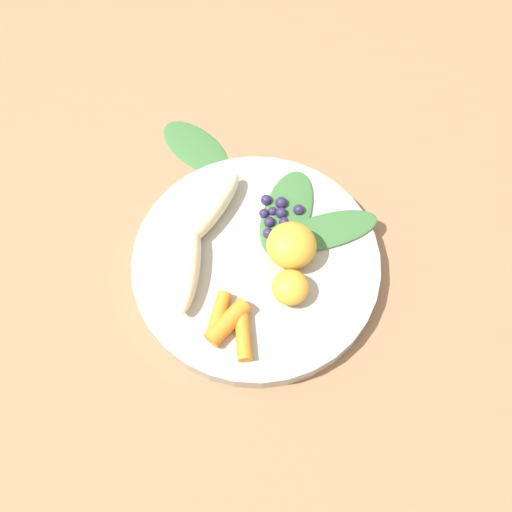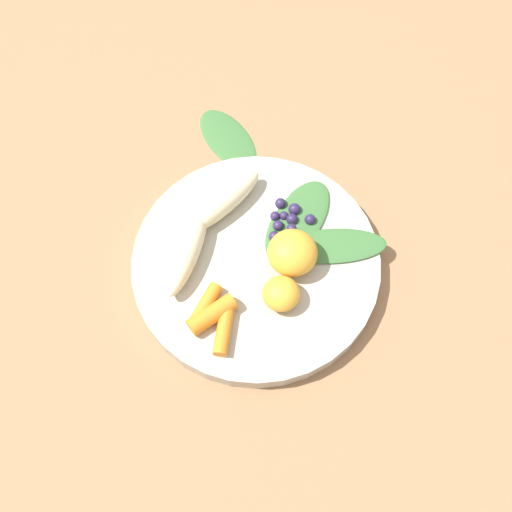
% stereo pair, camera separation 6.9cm
% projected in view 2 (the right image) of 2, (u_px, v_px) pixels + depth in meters
% --- Properties ---
extents(ground_plane, '(2.40, 2.40, 0.00)m').
position_uv_depth(ground_plane, '(256.00, 268.00, 0.72)').
color(ground_plane, '#99704C').
extents(bowl, '(0.28, 0.28, 0.02)m').
position_uv_depth(bowl, '(256.00, 264.00, 0.71)').
color(bowl, '#B2AD9E').
rests_on(bowl, ground_plane).
extents(banana_peeled_left, '(0.04, 0.12, 0.03)m').
position_uv_depth(banana_peeled_left, '(187.00, 251.00, 0.69)').
color(banana_peeled_left, beige).
rests_on(banana_peeled_left, bowl).
extents(banana_peeled_right, '(0.07, 0.12, 0.03)m').
position_uv_depth(banana_peeled_right, '(223.00, 202.00, 0.72)').
color(banana_peeled_right, beige).
rests_on(banana_peeled_right, bowl).
extents(orange_segment_near, '(0.06, 0.06, 0.04)m').
position_uv_depth(orange_segment_near, '(292.00, 253.00, 0.68)').
color(orange_segment_near, '#F4A833').
rests_on(orange_segment_near, bowl).
extents(orange_segment_far, '(0.04, 0.04, 0.03)m').
position_uv_depth(orange_segment_far, '(281.00, 294.00, 0.67)').
color(orange_segment_far, '#F4A833').
rests_on(orange_segment_far, bowl).
extents(carrot_front, '(0.02, 0.05, 0.02)m').
position_uv_depth(carrot_front, '(206.00, 304.00, 0.67)').
color(carrot_front, orange).
rests_on(carrot_front, bowl).
extents(carrot_mid_left, '(0.05, 0.06, 0.02)m').
position_uv_depth(carrot_mid_left, '(212.00, 314.00, 0.66)').
color(carrot_mid_left, orange).
rests_on(carrot_mid_left, bowl).
extents(carrot_mid_right, '(0.03, 0.07, 0.02)m').
position_uv_depth(carrot_mid_right, '(226.00, 327.00, 0.66)').
color(carrot_mid_right, orange).
rests_on(carrot_mid_right, bowl).
extents(blueberry_pile, '(0.06, 0.06, 0.02)m').
position_uv_depth(blueberry_pile, '(287.00, 225.00, 0.71)').
color(blueberry_pile, '#2D234C').
rests_on(blueberry_pile, bowl).
extents(coconut_shred_patch, '(0.04, 0.04, 0.00)m').
position_uv_depth(coconut_shred_patch, '(283.00, 208.00, 0.73)').
color(coconut_shred_patch, white).
rests_on(coconut_shred_patch, bowl).
extents(kale_leaf_left, '(0.13, 0.09, 0.00)m').
position_uv_depth(kale_leaf_left, '(332.00, 246.00, 0.71)').
color(kale_leaf_left, '#3D7038').
rests_on(kale_leaf_left, bowl).
extents(kale_leaf_right, '(0.07, 0.13, 0.00)m').
position_uv_depth(kale_leaf_right, '(298.00, 220.00, 0.72)').
color(kale_leaf_right, '#3D7038').
rests_on(kale_leaf_right, bowl).
extents(kale_leaf_stray, '(0.12, 0.11, 0.01)m').
position_uv_depth(kale_leaf_stray, '(228.00, 138.00, 0.80)').
color(kale_leaf_stray, '#3D7038').
rests_on(kale_leaf_stray, ground_plane).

